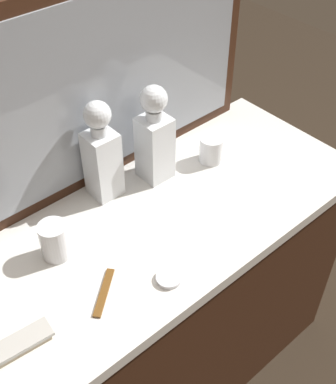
{
  "coord_description": "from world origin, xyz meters",
  "views": [
    {
      "loc": [
        -0.69,
        -0.79,
        1.89
      ],
      "look_at": [
        0.0,
        0.0,
        0.93
      ],
      "focal_mm": 47.48,
      "sensor_mm": 36.0,
      "label": 1
    }
  ],
  "objects_px": {
    "crystal_tumbler_center": "(211,150)",
    "tortoiseshell_comb": "(104,292)",
    "porcelain_dish": "(169,278)",
    "silver_brush_far_left": "(18,345)",
    "crystal_decanter_right": "(102,159)",
    "crystal_tumbler_left": "(55,242)",
    "crystal_decanter_far_left": "(155,142)"
  },
  "relations": [
    {
      "from": "porcelain_dish",
      "to": "tortoiseshell_comb",
      "type": "bearing_deg",
      "value": 153.21
    },
    {
      "from": "crystal_decanter_right",
      "to": "crystal_tumbler_center",
      "type": "height_order",
      "value": "crystal_decanter_right"
    },
    {
      "from": "porcelain_dish",
      "to": "tortoiseshell_comb",
      "type": "height_order",
      "value": "porcelain_dish"
    },
    {
      "from": "silver_brush_far_left",
      "to": "porcelain_dish",
      "type": "distance_m",
      "value": 0.39
    },
    {
      "from": "crystal_tumbler_center",
      "to": "tortoiseshell_comb",
      "type": "xyz_separation_m",
      "value": [
        -0.57,
        -0.2,
        -0.04
      ]
    },
    {
      "from": "silver_brush_far_left",
      "to": "tortoiseshell_comb",
      "type": "relative_size",
      "value": 1.31
    },
    {
      "from": "crystal_decanter_right",
      "to": "crystal_tumbler_left",
      "type": "height_order",
      "value": "crystal_decanter_right"
    },
    {
      "from": "porcelain_dish",
      "to": "crystal_decanter_far_left",
      "type": "bearing_deg",
      "value": 54.59
    },
    {
      "from": "crystal_decanter_right",
      "to": "crystal_tumbler_left",
      "type": "bearing_deg",
      "value": -154.59
    },
    {
      "from": "porcelain_dish",
      "to": "tortoiseshell_comb",
      "type": "xyz_separation_m",
      "value": [
        -0.15,
        0.08,
        -0.0
      ]
    },
    {
      "from": "crystal_tumbler_left",
      "to": "tortoiseshell_comb",
      "type": "relative_size",
      "value": 0.86
    },
    {
      "from": "silver_brush_far_left",
      "to": "crystal_decanter_far_left",
      "type": "bearing_deg",
      "value": 22.54
    },
    {
      "from": "crystal_tumbler_left",
      "to": "porcelain_dish",
      "type": "distance_m",
      "value": 0.31
    },
    {
      "from": "crystal_decanter_far_left",
      "to": "porcelain_dish",
      "type": "distance_m",
      "value": 0.43
    },
    {
      "from": "silver_brush_far_left",
      "to": "crystal_tumbler_left",
      "type": "bearing_deg",
      "value": 40.03
    },
    {
      "from": "crystal_decanter_far_left",
      "to": "porcelain_dish",
      "type": "relative_size",
      "value": 4.77
    },
    {
      "from": "crystal_decanter_right",
      "to": "tortoiseshell_comb",
      "type": "bearing_deg",
      "value": -126.72
    },
    {
      "from": "crystal_tumbler_left",
      "to": "tortoiseshell_comb",
      "type": "xyz_separation_m",
      "value": [
        0.02,
        -0.19,
        -0.05
      ]
    },
    {
      "from": "crystal_decanter_far_left",
      "to": "crystal_tumbler_left",
      "type": "xyz_separation_m",
      "value": [
        -0.41,
        -0.08,
        -0.08
      ]
    },
    {
      "from": "crystal_decanter_far_left",
      "to": "crystal_tumbler_center",
      "type": "distance_m",
      "value": 0.21
    },
    {
      "from": "crystal_tumbler_left",
      "to": "silver_brush_far_left",
      "type": "height_order",
      "value": "crystal_tumbler_left"
    },
    {
      "from": "crystal_tumbler_left",
      "to": "porcelain_dish",
      "type": "height_order",
      "value": "crystal_tumbler_left"
    },
    {
      "from": "crystal_tumbler_center",
      "to": "silver_brush_far_left",
      "type": "distance_m",
      "value": 0.83
    },
    {
      "from": "crystal_decanter_right",
      "to": "porcelain_dish",
      "type": "xyz_separation_m",
      "value": [
        -0.08,
        -0.38,
        -0.12
      ]
    },
    {
      "from": "porcelain_dish",
      "to": "tortoiseshell_comb",
      "type": "distance_m",
      "value": 0.17
    },
    {
      "from": "crystal_decanter_far_left",
      "to": "silver_brush_far_left",
      "type": "xyz_separation_m",
      "value": [
        -0.62,
        -0.26,
        -0.12
      ]
    },
    {
      "from": "crystal_tumbler_center",
      "to": "porcelain_dish",
      "type": "relative_size",
      "value": 1.31
    },
    {
      "from": "silver_brush_far_left",
      "to": "porcelain_dish",
      "type": "relative_size",
      "value": 2.46
    },
    {
      "from": "crystal_decanter_right",
      "to": "crystal_tumbler_center",
      "type": "distance_m",
      "value": 0.37
    },
    {
      "from": "crystal_decanter_far_left",
      "to": "tortoiseshell_comb",
      "type": "xyz_separation_m",
      "value": [
        -0.39,
        -0.26,
        -0.13
      ]
    },
    {
      "from": "silver_brush_far_left",
      "to": "porcelain_dish",
      "type": "height_order",
      "value": "silver_brush_far_left"
    },
    {
      "from": "tortoiseshell_comb",
      "to": "silver_brush_far_left",
      "type": "bearing_deg",
      "value": 179.08
    }
  ]
}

